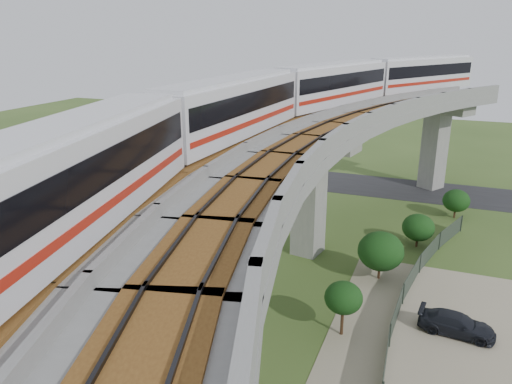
% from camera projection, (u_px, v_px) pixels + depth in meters
% --- Properties ---
extents(ground, '(160.00, 160.00, 0.00)m').
position_uv_depth(ground, '(247.00, 317.00, 30.52)').
color(ground, '#395321').
rests_on(ground, ground).
extents(asphalt_road, '(60.00, 8.00, 0.03)m').
position_uv_depth(asphalt_road, '(346.00, 183.00, 57.11)').
color(asphalt_road, '#232326').
rests_on(asphalt_road, ground).
extents(viaduct, '(19.58, 73.98, 11.40)m').
position_uv_depth(viaduct, '(313.00, 182.00, 26.39)').
color(viaduct, '#99968E').
rests_on(viaduct, ground).
extents(metro_train, '(15.88, 60.51, 3.64)m').
position_uv_depth(metro_train, '(312.00, 96.00, 34.76)').
color(metro_train, silver).
rests_on(metro_train, ground).
extents(fence, '(3.87, 38.73, 1.50)m').
position_uv_depth(fence, '(414.00, 340.00, 26.94)').
color(fence, '#2D382D').
rests_on(fence, ground).
extents(tree_0, '(2.44, 2.44, 2.72)m').
position_uv_depth(tree_0, '(456.00, 201.00, 46.11)').
color(tree_0, '#382314').
rests_on(tree_0, ground).
extents(tree_1, '(2.55, 2.55, 2.75)m').
position_uv_depth(tree_1, '(418.00, 227.00, 39.90)').
color(tree_1, '#382314').
rests_on(tree_1, ground).
extents(tree_2, '(3.18, 3.18, 3.49)m').
position_uv_depth(tree_2, '(381.00, 251.00, 34.54)').
color(tree_2, '#382314').
rests_on(tree_2, ground).
extents(tree_3, '(2.16, 2.16, 3.32)m').
position_uv_depth(tree_3, '(343.00, 298.00, 28.02)').
color(tree_3, '#382314').
rests_on(tree_3, ground).
extents(car_dark, '(4.39, 2.14, 1.23)m').
position_uv_depth(car_dark, '(457.00, 324.00, 28.60)').
color(car_dark, black).
rests_on(car_dark, dirt_lot).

